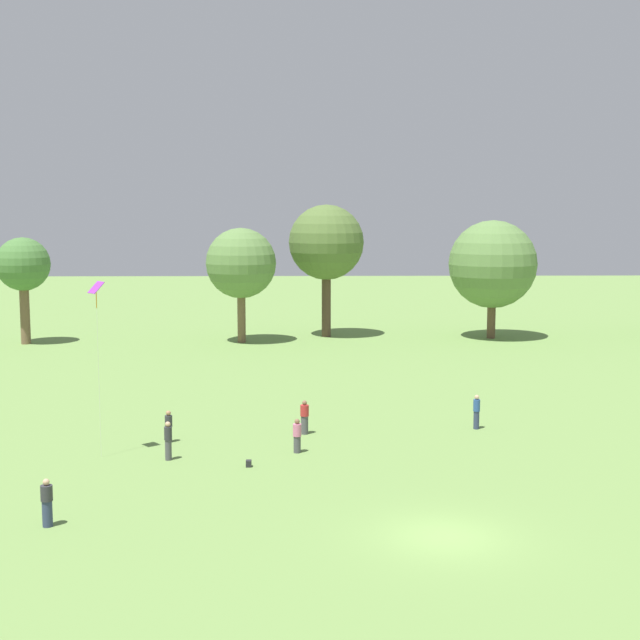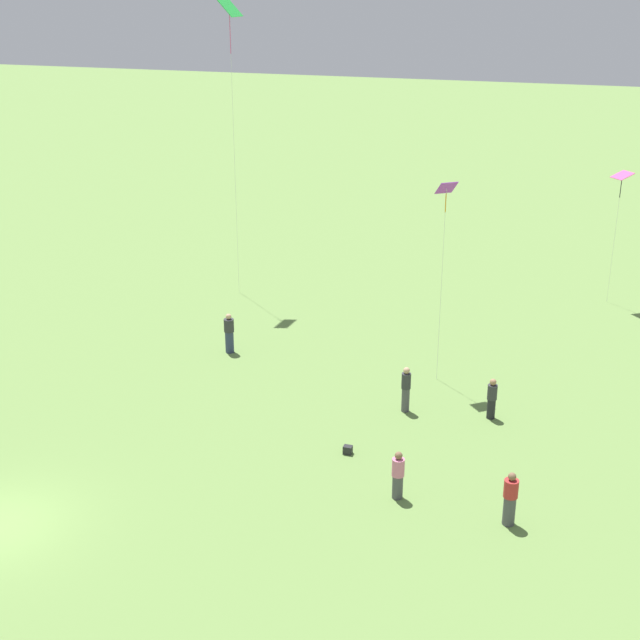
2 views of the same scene
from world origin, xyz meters
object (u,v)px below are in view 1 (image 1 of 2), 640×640
person_5 (305,418)px  kite_1 (96,295)px  person_0 (47,503)px  picnic_bag_0 (249,464)px  person_1 (169,426)px  person_4 (297,436)px  person_2 (477,412)px  person_3 (168,441)px

person_5 → kite_1: size_ratio=0.21×
person_0 → picnic_bag_0: (6.70, 7.25, -0.72)m
person_1 → person_4: (6.22, -1.98, 0.01)m
person_1 → person_5: size_ratio=0.91×
person_0 → kite_1: bearing=42.0°
person_5 → person_0: bearing=-43.9°
person_4 → kite_1: 11.11m
person_2 → picnic_bag_0: bearing=-79.6°
person_0 → person_1: size_ratio=1.12×
person_5 → kite_1: 12.03m
person_0 → person_2: person_2 is taller
person_1 → picnic_bag_0: 5.91m
person_1 → person_3: size_ratio=0.88×
person_5 → person_4: bearing=-14.3°
person_0 → person_5: size_ratio=1.02×
person_4 → person_5: person_5 is taller
kite_1 → person_0: bearing=7.3°
person_1 → person_2: bearing=-171.2°
person_3 → kite_1: (-3.14, 0.55, 6.50)m
picnic_bag_0 → person_1: bearing=134.3°
person_0 → person_2: size_ratio=0.98×
kite_1 → person_2: bearing=111.6°
person_1 → person_3: person_3 is taller
person_4 → kite_1: bearing=-95.2°
person_0 → kite_1: 11.07m
person_2 → person_1: bearing=-101.1°
person_4 → person_2: bearing=106.4°
kite_1 → picnic_bag_0: (6.80, -1.68, -7.25)m
person_2 → kite_1: bearing=-94.7°
person_1 → kite_1: (-2.70, -2.52, 6.62)m
person_2 → person_5: 8.85m
person_2 → person_0: bearing=-72.2°
person_1 → person_2: (15.38, 2.31, 0.12)m
person_2 → person_4: person_2 is taller
person_4 → kite_1: size_ratio=0.20×
person_1 → person_4: size_ratio=0.98×
person_3 → person_5: person_3 is taller
person_3 → picnic_bag_0: (3.67, -1.12, -0.75)m
person_3 → person_4: bearing=-34.0°
person_1 → picnic_bag_0: person_1 is taller
person_4 → person_0: bearing=-51.6°
person_2 → picnic_bag_0: size_ratio=6.05×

